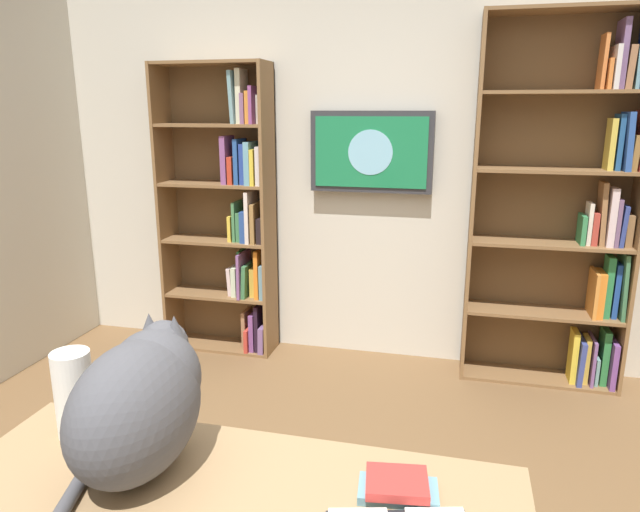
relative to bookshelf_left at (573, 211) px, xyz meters
name	(u,v)px	position (x,y,z in m)	size (l,w,h in m)	color
wall_back	(378,159)	(1.19, -0.16, 0.27)	(4.52, 0.06, 2.70)	beige
bookshelf_left	(573,211)	(0.00, 0.00, 0.00)	(0.94, 0.28, 2.21)	brown
bookshelf_right	(231,215)	(2.17, 0.01, -0.11)	(0.77, 0.28, 1.97)	brown
wall_mounted_tv	(371,152)	(1.23, -0.08, 0.32)	(0.79, 0.07, 0.52)	#333338
cat	(142,399)	(1.44, 2.40, -0.15)	(0.29, 0.57, 0.38)	#4C4C51
paper_towel_roll	(74,394)	(1.71, 2.32, -0.21)	(0.11, 0.11, 0.26)	white
desk_book_stack	(397,487)	(0.77, 2.37, -0.32)	(0.21, 0.15, 0.05)	#6699A8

